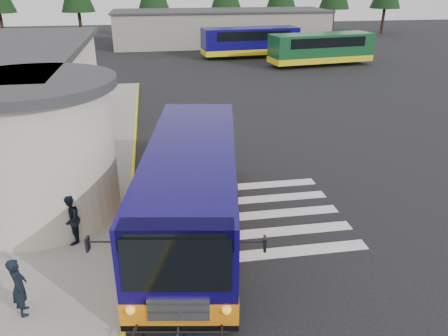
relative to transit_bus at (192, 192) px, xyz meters
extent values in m
plane|color=black|center=(1.90, 1.40, -1.45)|extent=(140.00, 140.00, 0.00)
cube|color=gray|center=(-7.10, 5.40, -1.38)|extent=(10.00, 34.00, 0.15)
cube|color=yellow|center=(-2.15, 5.40, -1.37)|extent=(0.12, 34.00, 0.16)
cylinder|color=beige|center=(-5.10, 1.90, 0.95)|extent=(5.20, 5.20, 4.50)
cylinder|color=#38383A|center=(-5.10, 1.90, 3.35)|extent=(5.80, 5.80, 0.30)
cube|color=black|center=(-4.58, 6.40, -0.20)|extent=(0.08, 1.20, 2.20)
cube|color=#38383A|center=(-4.10, 6.40, 1.10)|extent=(1.20, 1.80, 0.12)
cube|color=silver|center=(1.40, -1.80, -1.45)|extent=(8.00, 0.55, 0.01)
cube|color=silver|center=(1.40, -0.60, -1.45)|extent=(8.00, 0.55, 0.01)
cube|color=silver|center=(1.40, 0.60, -1.45)|extent=(8.00, 0.55, 0.01)
cube|color=silver|center=(1.40, 1.80, -1.45)|extent=(8.00, 0.55, 0.01)
cube|color=silver|center=(1.40, 3.00, -1.45)|extent=(8.00, 0.55, 0.01)
cube|color=gray|center=(7.90, 43.40, 0.55)|extent=(26.00, 8.00, 4.00)
cube|color=#38383A|center=(7.90, 43.40, 2.65)|extent=(26.40, 8.40, 0.20)
cylinder|color=black|center=(-20.10, 51.40, 0.35)|extent=(0.44, 0.44, 3.60)
cylinder|color=black|center=(-10.10, 51.40, 0.35)|extent=(0.44, 0.44, 3.60)
cylinder|color=black|center=(-0.10, 51.40, 0.35)|extent=(0.44, 0.44, 3.60)
cylinder|color=black|center=(9.90, 51.40, 0.35)|extent=(0.44, 0.44, 3.60)
cylinder|color=black|center=(17.90, 51.40, 0.35)|extent=(0.44, 0.44, 3.60)
cylinder|color=black|center=(25.90, 51.40, 0.35)|extent=(0.44, 0.44, 3.60)
cylinder|color=black|center=(33.90, 51.40, 0.35)|extent=(0.44, 0.44, 3.60)
cube|color=#0E0651|center=(0.01, 0.04, 0.29)|extent=(4.35, 10.26, 2.60)
cube|color=orange|center=(0.01, 0.04, -0.70)|extent=(4.38, 10.30, 0.62)
cube|color=black|center=(0.01, 0.04, -1.07)|extent=(4.37, 10.29, 0.24)
cube|color=black|center=(-0.81, -4.89, 0.70)|extent=(2.41, 0.46, 1.38)
cube|color=silver|center=(-0.81, -4.90, -0.51)|extent=(1.43, 0.30, 0.61)
cube|color=black|center=(-1.23, 1.14, 0.81)|extent=(1.23, 7.20, 0.99)
cube|color=black|center=(1.53, 0.68, 0.81)|extent=(1.23, 7.20, 0.99)
cylinder|color=black|center=(-1.73, -3.03, -0.92)|extent=(0.50, 1.10, 1.06)
cylinder|color=black|center=(0.67, -3.43, -0.92)|extent=(0.50, 1.10, 1.06)
cylinder|color=black|center=(-0.73, 3.07, -0.92)|extent=(0.50, 1.10, 1.06)
cylinder|color=black|center=(1.67, 2.68, -0.92)|extent=(0.50, 1.10, 1.06)
cube|color=black|center=(-2.68, -4.39, 1.14)|extent=(0.09, 0.21, 0.33)
cube|color=black|center=(1.13, -5.02, 1.14)|extent=(0.09, 0.21, 0.33)
imported|color=black|center=(-4.63, -3.45, -0.50)|extent=(0.52, 0.66, 1.60)
imported|color=black|center=(-3.89, -0.34, -0.47)|extent=(0.64, 0.81, 1.67)
cylinder|color=black|center=(-2.41, -1.48, -0.69)|extent=(0.10, 0.10, 1.23)
cube|color=#0D075C|center=(9.48, 33.75, 0.29)|extent=(10.35, 3.69, 2.59)
cube|color=yellow|center=(9.48, 33.75, -0.75)|extent=(10.39, 3.73, 0.56)
cube|color=black|center=(9.48, 33.75, 0.91)|extent=(8.11, 3.55, 0.90)
cube|color=#134824|center=(15.17, 28.01, 0.26)|extent=(10.26, 4.15, 2.55)
cube|color=yellow|center=(15.17, 28.01, -0.77)|extent=(10.30, 4.19, 0.55)
cube|color=black|center=(15.17, 28.01, 0.87)|extent=(8.08, 3.89, 0.89)
camera|label=1|loc=(-1.07, -12.80, 6.49)|focal=35.00mm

